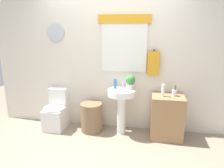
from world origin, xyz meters
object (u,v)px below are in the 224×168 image
at_px(laundry_hamper, 92,117).
at_px(wooden_cabinet, 167,117).
at_px(soap_bottle, 115,84).
at_px(potted_plant, 130,82).
at_px(toothbrush_cup, 174,93).
at_px(toilet, 57,113).
at_px(lotion_bottle, 163,90).
at_px(pedestal_sink, 122,102).

relative_size(laundry_hamper, wooden_cabinet, 0.70).
distance_m(soap_bottle, potted_plant, 0.26).
relative_size(laundry_hamper, toothbrush_cup, 2.83).
relative_size(laundry_hamper, soap_bottle, 3.11).
bearing_deg(soap_bottle, toilet, -179.16).
relative_size(potted_plant, lotion_bottle, 1.19).
height_order(wooden_cabinet, lotion_bottle, lotion_bottle).
xyz_separation_m(soap_bottle, lotion_bottle, (0.80, -0.09, -0.05)).
xyz_separation_m(toilet, potted_plant, (1.37, 0.03, 0.65)).
xyz_separation_m(laundry_hamper, lotion_bottle, (1.22, -0.04, 0.58)).
height_order(pedestal_sink, wooden_cabinet, pedestal_sink).
xyz_separation_m(laundry_hamper, pedestal_sink, (0.54, 0.00, 0.33)).
bearing_deg(pedestal_sink, potted_plant, 23.20).
relative_size(toilet, potted_plant, 3.05).
height_order(pedestal_sink, toothbrush_cup, toothbrush_cup).
height_order(soap_bottle, toothbrush_cup, soap_bottle).
height_order(soap_bottle, potted_plant, potted_plant).
bearing_deg(soap_bottle, pedestal_sink, -22.62).
height_order(toilet, potted_plant, potted_plant).
xyz_separation_m(pedestal_sink, soap_bottle, (-0.12, 0.05, 0.30)).
bearing_deg(wooden_cabinet, lotion_bottle, -156.69).
bearing_deg(wooden_cabinet, potted_plant, 174.58).
height_order(wooden_cabinet, potted_plant, potted_plant).
height_order(pedestal_sink, potted_plant, potted_plant).
distance_m(pedestal_sink, potted_plant, 0.38).
bearing_deg(wooden_cabinet, toilet, 179.03).
distance_m(toilet, laundry_hamper, 0.69).
height_order(soap_bottle, lotion_bottle, soap_bottle).
distance_m(laundry_hamper, wooden_cabinet, 1.32).
relative_size(pedestal_sink, potted_plant, 3.31).
bearing_deg(lotion_bottle, pedestal_sink, 176.63).
xyz_separation_m(soap_bottle, potted_plant, (0.26, 0.01, 0.04)).
distance_m(toilet, toothbrush_cup, 2.15).
bearing_deg(soap_bottle, laundry_hamper, -173.25).
xyz_separation_m(wooden_cabinet, lotion_bottle, (-0.09, -0.04, 0.47)).
bearing_deg(toilet, wooden_cabinet, -0.97).
distance_m(wooden_cabinet, potted_plant, 0.85).
distance_m(wooden_cabinet, soap_bottle, 1.04).
bearing_deg(soap_bottle, potted_plant, 2.20).
distance_m(laundry_hamper, toothbrush_cup, 1.51).
relative_size(toilet, toothbrush_cup, 4.03).
bearing_deg(potted_plant, toothbrush_cup, -3.17).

